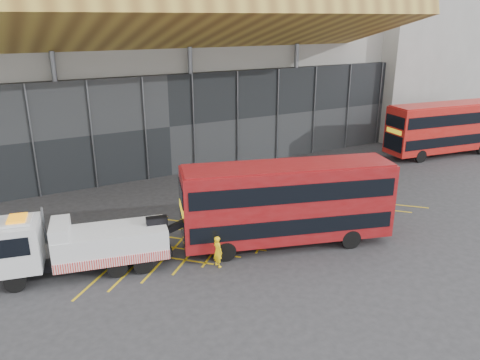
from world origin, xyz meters
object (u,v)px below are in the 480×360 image
bus_towed (287,201)px  recovery_truck (77,245)px  bus_second (447,127)px  worker (218,251)px

bus_towed → recovery_truck: bearing=-175.2°
recovery_truck → bus_second: size_ratio=0.81×
recovery_truck → bus_second: (33.98, 6.07, 1.11)m
bus_towed → bus_second: size_ratio=0.98×
bus_second → recovery_truck: bearing=-162.6°
bus_towed → bus_second: (23.15, 8.34, 0.06)m
bus_second → worker: 29.03m
worker → recovery_truck: bearing=56.9°
bus_second → worker: bus_second is taller
worker → bus_second: bearing=-82.4°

